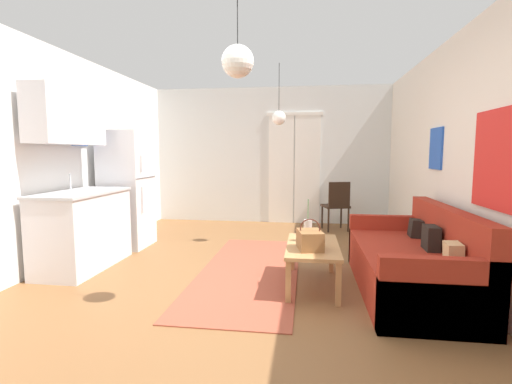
{
  "coord_description": "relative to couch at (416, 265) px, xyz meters",
  "views": [
    {
      "loc": [
        0.73,
        -3.37,
        1.37
      ],
      "look_at": [
        0.06,
        1.43,
        0.85
      ],
      "focal_mm": 25.8,
      "sensor_mm": 36.0,
      "label": 1
    }
  ],
  "objects": [
    {
      "name": "ground_plane",
      "position": [
        -1.8,
        -0.33,
        -0.32
      ],
      "size": [
        5.14,
        8.23,
        0.1
      ],
      "primitive_type": "cube",
      "color": "brown"
    },
    {
      "name": "wall_back",
      "position": [
        -1.78,
        3.54,
        1.03
      ],
      "size": [
        4.74,
        0.13,
        2.63
      ],
      "color": "silver",
      "rests_on": "ground_plane"
    },
    {
      "name": "wall_right",
      "position": [
        0.52,
        -0.33,
        1.04
      ],
      "size": [
        0.12,
        7.83,
        2.63
      ],
      "color": "silver",
      "rests_on": "ground_plane"
    },
    {
      "name": "wall_left",
      "position": [
        -4.12,
        -0.33,
        1.04
      ],
      "size": [
        0.12,
        7.83,
        2.63
      ],
      "color": "white",
      "rests_on": "ground_plane"
    },
    {
      "name": "area_rug",
      "position": [
        -1.72,
        0.41,
        -0.27
      ],
      "size": [
        1.11,
        2.91,
        0.01
      ],
      "primitive_type": "cube",
      "color": "#9E4733",
      "rests_on": "ground_plane"
    },
    {
      "name": "couch",
      "position": [
        0.0,
        0.0,
        0.0
      ],
      "size": [
        0.9,
        1.95,
        0.84
      ],
      "color": "maroon",
      "rests_on": "ground_plane"
    },
    {
      "name": "coffee_table",
      "position": [
        -1.0,
        0.03,
        0.1
      ],
      "size": [
        0.53,
        1.03,
        0.43
      ],
      "color": "#B27F4C",
      "rests_on": "ground_plane"
    },
    {
      "name": "bamboo_vase",
      "position": [
        -1.05,
        0.18,
        0.28
      ],
      "size": [
        0.09,
        0.09,
        0.45
      ],
      "color": "beige",
      "rests_on": "coffee_table"
    },
    {
      "name": "handbag",
      "position": [
        -1.03,
        -0.15,
        0.25
      ],
      "size": [
        0.28,
        0.35,
        0.3
      ],
      "color": "brown",
      "rests_on": "coffee_table"
    },
    {
      "name": "refrigerator",
      "position": [
        -3.66,
        1.31,
        0.57
      ],
      "size": [
        0.62,
        0.65,
        1.68
      ],
      "color": "white",
      "rests_on": "ground_plane"
    },
    {
      "name": "kitchen_counter",
      "position": [
        -3.73,
        0.28,
        0.52
      ],
      "size": [
        0.62,
        1.24,
        2.1
      ],
      "color": "silver",
      "rests_on": "ground_plane"
    },
    {
      "name": "accent_chair",
      "position": [
        -0.55,
        2.81,
        0.21
      ],
      "size": [
        0.52,
        0.5,
        0.87
      ],
      "rotation": [
        0.0,
        0.0,
        3.43
      ],
      "color": "black",
      "rests_on": "ground_plane"
    },
    {
      "name": "pendant_lamp_near",
      "position": [
        -1.63,
        -0.75,
        1.81
      ],
      "size": [
        0.26,
        0.26,
        0.67
      ],
      "color": "black"
    },
    {
      "name": "pendant_lamp_far",
      "position": [
        -1.48,
        1.63,
        1.6
      ],
      "size": [
        0.2,
        0.2,
        0.86
      ],
      "color": "black"
    }
  ]
}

